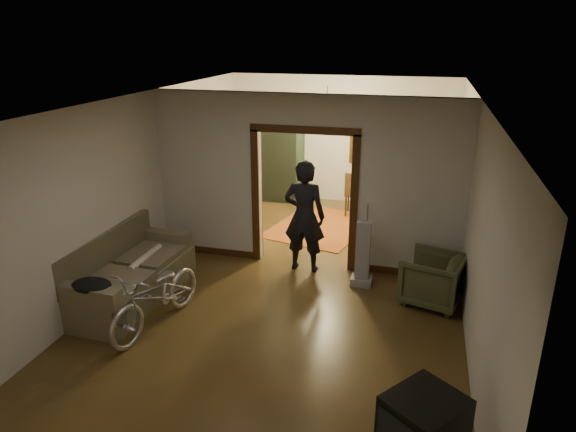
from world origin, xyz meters
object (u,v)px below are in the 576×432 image
(sofa, at_px, (129,268))
(person, at_px, (304,216))
(locker, at_px, (282,160))
(desk, at_px, (383,197))
(bicycle, at_px, (157,296))
(armchair, at_px, (432,279))

(sofa, relative_size, person, 1.18)
(person, height_order, locker, locker)
(sofa, bearing_deg, person, 39.35)
(person, relative_size, locker, 0.98)
(locker, xyz_separation_m, desk, (2.33, -0.36, -0.58))
(person, bearing_deg, desk, -106.16)
(bicycle, bearing_deg, locker, 99.36)
(person, xyz_separation_m, locker, (-1.34, 3.47, 0.02))
(armchair, height_order, locker, locker)
(sofa, xyz_separation_m, person, (2.20, 1.61, 0.42))
(bicycle, bearing_deg, armchair, 34.93)
(armchair, bearing_deg, bicycle, -50.19)
(bicycle, relative_size, locker, 0.91)
(sofa, distance_m, locker, 5.17)
(locker, distance_m, desk, 2.43)
(armchair, bearing_deg, desk, -149.27)
(bicycle, height_order, desk, bicycle)
(armchair, distance_m, desk, 3.85)
(sofa, relative_size, bicycle, 1.27)
(locker, bearing_deg, desk, -6.67)
(bicycle, distance_m, person, 2.66)
(sofa, distance_m, armchair, 4.33)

